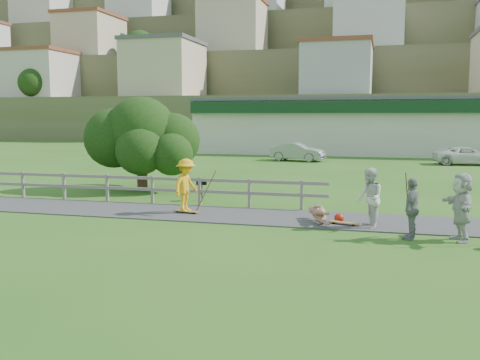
{
  "coord_description": "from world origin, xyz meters",
  "views": [
    {
      "loc": [
        4.84,
        -16.2,
        3.48
      ],
      "look_at": [
        -0.02,
        2.0,
        1.2
      ],
      "focal_mm": 40.0,
      "sensor_mm": 36.0,
      "label": 1
    }
  ],
  "objects_px": {
    "tree": "(142,153)",
    "spectator_b": "(412,209)",
    "skater_fallen": "(319,214)",
    "car_silver": "(297,152)",
    "bbq": "(201,190)",
    "spectator_a": "(369,198)",
    "skater_rider": "(186,188)",
    "car_white": "(467,156)",
    "spectator_d": "(461,207)"
  },
  "relations": [
    {
      "from": "spectator_b",
      "to": "skater_fallen",
      "type": "bearing_deg",
      "value": -104.55
    },
    {
      "from": "car_white",
      "to": "tree",
      "type": "relative_size",
      "value": 0.86
    },
    {
      "from": "car_silver",
      "to": "spectator_b",
      "type": "bearing_deg",
      "value": -151.01
    },
    {
      "from": "skater_rider",
      "to": "spectator_a",
      "type": "distance_m",
      "value": 6.4
    },
    {
      "from": "skater_fallen",
      "to": "car_silver",
      "type": "relative_size",
      "value": 0.41
    },
    {
      "from": "car_silver",
      "to": "tree",
      "type": "distance_m",
      "value": 18.59
    },
    {
      "from": "skater_fallen",
      "to": "spectator_d",
      "type": "bearing_deg",
      "value": -39.19
    },
    {
      "from": "skater_rider",
      "to": "spectator_a",
      "type": "height_order",
      "value": "spectator_a"
    },
    {
      "from": "skater_fallen",
      "to": "spectator_a",
      "type": "bearing_deg",
      "value": -32.75
    },
    {
      "from": "skater_fallen",
      "to": "car_silver",
      "type": "distance_m",
      "value": 24.25
    },
    {
      "from": "spectator_a",
      "to": "skater_rider",
      "type": "bearing_deg",
      "value": -114.88
    },
    {
      "from": "bbq",
      "to": "skater_fallen",
      "type": "bearing_deg",
      "value": -58.4
    },
    {
      "from": "skater_rider",
      "to": "car_white",
      "type": "xyz_separation_m",
      "value": [
        12.5,
        23.13,
        -0.3
      ]
    },
    {
      "from": "car_white",
      "to": "bbq",
      "type": "xyz_separation_m",
      "value": [
        -12.96,
        -20.16,
        -0.19
      ]
    },
    {
      "from": "skater_rider",
      "to": "car_white",
      "type": "bearing_deg",
      "value": -14.06
    },
    {
      "from": "spectator_d",
      "to": "spectator_b",
      "type": "bearing_deg",
      "value": -95.61
    },
    {
      "from": "spectator_d",
      "to": "car_white",
      "type": "xyz_separation_m",
      "value": [
        3.66,
        25.03,
        -0.33
      ]
    },
    {
      "from": "car_white",
      "to": "bbq",
      "type": "relative_size",
      "value": 5.2
    },
    {
      "from": "bbq",
      "to": "spectator_b",
      "type": "bearing_deg",
      "value": -56.67
    },
    {
      "from": "skater_fallen",
      "to": "bbq",
      "type": "xyz_separation_m",
      "value": [
        -5.24,
        3.5,
        0.12
      ]
    },
    {
      "from": "skater_rider",
      "to": "skater_fallen",
      "type": "distance_m",
      "value": 4.85
    },
    {
      "from": "spectator_a",
      "to": "spectator_b",
      "type": "relative_size",
      "value": 1.08
    },
    {
      "from": "car_silver",
      "to": "spectator_a",
      "type": "bearing_deg",
      "value": -152.93
    },
    {
      "from": "spectator_a",
      "to": "spectator_b",
      "type": "xyz_separation_m",
      "value": [
        1.19,
        -1.16,
        -0.07
      ]
    },
    {
      "from": "spectator_b",
      "to": "tree",
      "type": "height_order",
      "value": "tree"
    },
    {
      "from": "spectator_b",
      "to": "tree",
      "type": "relative_size",
      "value": 0.33
    },
    {
      "from": "tree",
      "to": "skater_fallen",
      "type": "bearing_deg",
      "value": -33.01
    },
    {
      "from": "bbq",
      "to": "spectator_d",
      "type": "bearing_deg",
      "value": -52.27
    },
    {
      "from": "skater_fallen",
      "to": "spectator_d",
      "type": "distance_m",
      "value": 4.34
    },
    {
      "from": "spectator_a",
      "to": "spectator_d",
      "type": "distance_m",
      "value": 2.71
    },
    {
      "from": "skater_fallen",
      "to": "car_silver",
      "type": "bearing_deg",
      "value": 79.98
    },
    {
      "from": "spectator_b",
      "to": "spectator_d",
      "type": "relative_size",
      "value": 0.91
    },
    {
      "from": "spectator_a",
      "to": "tree",
      "type": "distance_m",
      "value": 12.23
    },
    {
      "from": "spectator_a",
      "to": "spectator_b",
      "type": "bearing_deg",
      "value": 28.71
    },
    {
      "from": "skater_rider",
      "to": "spectator_a",
      "type": "xyz_separation_m",
      "value": [
        6.34,
        -0.87,
        0.01
      ]
    },
    {
      "from": "spectator_a",
      "to": "car_silver",
      "type": "distance_m",
      "value": 24.9
    },
    {
      "from": "spectator_d",
      "to": "car_silver",
      "type": "xyz_separation_m",
      "value": [
        -8.5,
        25.2,
        -0.26
      ]
    },
    {
      "from": "car_silver",
      "to": "skater_rider",
      "type": "bearing_deg",
      "value": -167.71
    },
    {
      "from": "skater_rider",
      "to": "skater_fallen",
      "type": "relative_size",
      "value": 1.08
    },
    {
      "from": "spectator_d",
      "to": "car_silver",
      "type": "relative_size",
      "value": 0.45
    },
    {
      "from": "car_white",
      "to": "bbq",
      "type": "distance_m",
      "value": 23.97
    },
    {
      "from": "car_silver",
      "to": "bbq",
      "type": "relative_size",
      "value": 4.86
    },
    {
      "from": "skater_fallen",
      "to": "car_white",
      "type": "xyz_separation_m",
      "value": [
        7.72,
        23.66,
        0.32
      ]
    },
    {
      "from": "spectator_b",
      "to": "car_silver",
      "type": "distance_m",
      "value": 26.33
    },
    {
      "from": "spectator_b",
      "to": "tree",
      "type": "distance_m",
      "value": 13.86
    },
    {
      "from": "car_white",
      "to": "spectator_a",
      "type": "bearing_deg",
      "value": 159.32
    },
    {
      "from": "tree",
      "to": "spectator_b",
      "type": "bearing_deg",
      "value": -32.0
    },
    {
      "from": "spectator_d",
      "to": "bbq",
      "type": "distance_m",
      "value": 10.51
    },
    {
      "from": "spectator_b",
      "to": "car_silver",
      "type": "bearing_deg",
      "value": -150.15
    },
    {
      "from": "bbq",
      "to": "spectator_a",
      "type": "bearing_deg",
      "value": -54.09
    }
  ]
}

